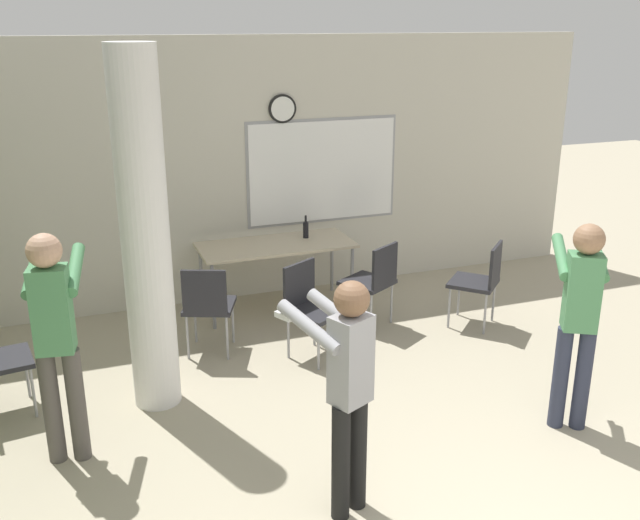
{
  "coord_description": "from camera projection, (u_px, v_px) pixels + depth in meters",
  "views": [
    {
      "loc": [
        -1.94,
        -2.28,
        2.95
      ],
      "look_at": [
        -0.19,
        2.43,
        1.24
      ],
      "focal_mm": 40.0,
      "sensor_mm": 36.0,
      "label": 1
    }
  ],
  "objects": [
    {
      "name": "folding_table",
      "position": [
        276.0,
        248.0,
        7.43
      ],
      "size": [
        1.61,
        0.7,
        0.73
      ],
      "color": "beige",
      "rests_on": "ground_plane"
    },
    {
      "name": "support_pillar",
      "position": [
        145.0,
        236.0,
        5.36
      ],
      "size": [
        0.37,
        0.37,
        2.8
      ],
      "color": "white",
      "rests_on": "ground_plane"
    },
    {
      "name": "chair_table_right",
      "position": [
        373.0,
        278.0,
        7.06
      ],
      "size": [
        0.6,
        0.6,
        0.87
      ],
      "color": "#232328",
      "rests_on": "ground_plane"
    },
    {
      "name": "chair_mid_room",
      "position": [
        481.0,
        278.0,
        7.06
      ],
      "size": [
        0.62,
        0.62,
        0.87
      ],
      "color": "#232328",
      "rests_on": "ground_plane"
    },
    {
      "name": "person_playing_front",
      "position": [
        347.0,
        381.0,
        4.23
      ],
      "size": [
        0.51,
        0.62,
        1.55
      ],
      "color": "black",
      "rests_on": "ground_plane"
    },
    {
      "name": "person_playing_side",
      "position": [
        579.0,
        310.0,
        5.16
      ],
      "size": [
        0.55,
        0.67,
        1.6
      ],
      "color": "#2D3347",
      "rests_on": "ground_plane"
    },
    {
      "name": "chair_table_front",
      "position": [
        310.0,
        303.0,
        6.43
      ],
      "size": [
        0.6,
        0.6,
        0.87
      ],
      "color": "#232328",
      "rests_on": "ground_plane"
    },
    {
      "name": "bottle_on_table",
      "position": [
        306.0,
        229.0,
        7.59
      ],
      "size": [
        0.06,
        0.06,
        0.25
      ],
      "color": "black",
      "rests_on": "folding_table"
    },
    {
      "name": "wall_back",
      "position": [
        253.0,
        171.0,
        7.66
      ],
      "size": [
        8.0,
        0.15,
        2.8
      ],
      "color": "beige",
      "rests_on": "ground_plane"
    },
    {
      "name": "chair_table_left",
      "position": [
        208.0,
        303.0,
        6.45
      ],
      "size": [
        0.57,
        0.57,
        0.87
      ],
      "color": "#232328",
      "rests_on": "ground_plane"
    },
    {
      "name": "person_watching_back",
      "position": [
        55.0,
        331.0,
        4.75
      ],
      "size": [
        0.44,
        0.64,
        1.66
      ],
      "color": "#514C47",
      "rests_on": "ground_plane"
    }
  ]
}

